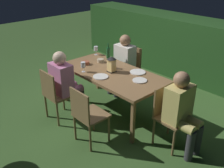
# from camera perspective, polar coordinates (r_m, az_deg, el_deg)

# --- Properties ---
(ground_plane) EXTENTS (16.00, 16.00, 0.00)m
(ground_plane) POSITION_cam_1_polar(r_m,az_deg,el_deg) (4.60, -0.00, -5.83)
(ground_plane) COLOR #385B28
(dining_table) EXTENTS (1.84, 0.91, 0.74)m
(dining_table) POSITION_cam_1_polar(r_m,az_deg,el_deg) (4.28, -0.00, 2.03)
(dining_table) COLOR olive
(dining_table) RESTS_ON ground
(chair_side_left_a) EXTENTS (0.42, 0.40, 0.87)m
(chair_side_left_a) POSITION_cam_1_polar(r_m,az_deg,el_deg) (4.22, -12.34, -1.98)
(chair_side_left_a) COLOR brown
(chair_side_left_a) RESTS_ON ground
(person_in_pink) EXTENTS (0.38, 0.47, 1.15)m
(person_in_pink) POSITION_cam_1_polar(r_m,az_deg,el_deg) (4.25, -10.29, 0.65)
(person_in_pink) COLOR #C675A3
(person_in_pink) RESTS_ON ground
(chair_side_right_a) EXTENTS (0.42, 0.40, 0.87)m
(chair_side_right_a) POSITION_cam_1_polar(r_m,az_deg,el_deg) (5.18, 3.81, 3.90)
(chair_side_right_a) COLOR brown
(chair_side_right_a) RESTS_ON ground
(person_in_cream) EXTENTS (0.38, 0.47, 1.15)m
(person_in_cream) POSITION_cam_1_polar(r_m,az_deg,el_deg) (4.99, 2.30, 4.95)
(person_in_cream) COLOR white
(person_in_cream) RESTS_ON ground
(chair_side_left_b) EXTENTS (0.42, 0.40, 0.87)m
(chair_side_left_b) POSITION_cam_1_polar(r_m,az_deg,el_deg) (3.62, -5.49, -6.54)
(chair_side_left_b) COLOR brown
(chair_side_left_b) RESTS_ON ground
(chair_head_far) EXTENTS (0.40, 0.42, 0.87)m
(chair_head_far) POSITION_cam_1_polar(r_m,az_deg,el_deg) (3.70, 12.39, -6.28)
(chair_head_far) COLOR brown
(chair_head_far) RESTS_ON ground
(person_in_mustard) EXTENTS (0.48, 0.38, 1.15)m
(person_in_mustard) POSITION_cam_1_polar(r_m,az_deg,el_deg) (3.53, 15.18, -5.37)
(person_in_mustard) COLOR tan
(person_in_mustard) RESTS_ON ground
(lantern_centerpiece) EXTENTS (0.15, 0.15, 0.27)m
(lantern_centerpiece) POSITION_cam_1_polar(r_m,az_deg,el_deg) (4.21, -0.12, 4.57)
(lantern_centerpiece) COLOR black
(lantern_centerpiece) RESTS_ON dining_table
(green_bottle_on_table) EXTENTS (0.07, 0.07, 0.29)m
(green_bottle_on_table) POSITION_cam_1_polar(r_m,az_deg,el_deg) (4.83, -0.86, 6.94)
(green_bottle_on_table) COLOR #195128
(green_bottle_on_table) RESTS_ON dining_table
(wine_glass_a) EXTENTS (0.08, 0.08, 0.17)m
(wine_glass_a) POSITION_cam_1_polar(r_m,az_deg,el_deg) (4.24, -6.37, 4.16)
(wine_glass_a) COLOR silver
(wine_glass_a) RESTS_ON dining_table
(wine_glass_b) EXTENTS (0.08, 0.08, 0.17)m
(wine_glass_b) POSITION_cam_1_polar(r_m,az_deg,el_deg) (5.01, -3.57, 7.71)
(wine_glass_b) COLOR silver
(wine_glass_b) RESTS_ON dining_table
(wine_glass_c) EXTENTS (0.08, 0.08, 0.17)m
(wine_glass_c) POSITION_cam_1_polar(r_m,az_deg,el_deg) (4.36, -0.51, 4.95)
(wine_glass_c) COLOR silver
(wine_glass_c) RESTS_ON dining_table
(plate_a) EXTENTS (0.22, 0.22, 0.01)m
(plate_a) POSITION_cam_1_polar(r_m,az_deg,el_deg) (3.96, 6.12, 0.80)
(plate_a) COLOR silver
(plate_a) RESTS_ON dining_table
(plate_b) EXTENTS (0.26, 0.26, 0.01)m
(plate_b) POSITION_cam_1_polar(r_m,az_deg,el_deg) (4.25, 5.68, 2.62)
(plate_b) COLOR white
(plate_b) RESTS_ON dining_table
(plate_c) EXTENTS (0.24, 0.24, 0.01)m
(plate_c) POSITION_cam_1_polar(r_m,az_deg,el_deg) (4.07, -2.50, 1.63)
(plate_c) COLOR silver
(plate_c) RESTS_ON dining_table
(bowl_olives) EXTENTS (0.13, 0.13, 0.06)m
(bowl_olives) POSITION_cam_1_polar(r_m,az_deg,el_deg) (4.58, -5.86, 4.67)
(bowl_olives) COLOR #9E5138
(bowl_olives) RESTS_ON dining_table
(bowl_bread) EXTENTS (0.12, 0.12, 0.06)m
(bowl_bread) POSITION_cam_1_polar(r_m,az_deg,el_deg) (4.66, -2.54, 5.20)
(bowl_bread) COLOR #BCAD8E
(bowl_bread) RESTS_ON dining_table
(hedge_backdrop) EXTENTS (5.92, 0.82, 1.28)m
(hedge_backdrop) POSITION_cam_1_polar(r_m,az_deg,el_deg) (6.00, 16.62, 7.57)
(hedge_backdrop) COLOR #234C1E
(hedge_backdrop) RESTS_ON ground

